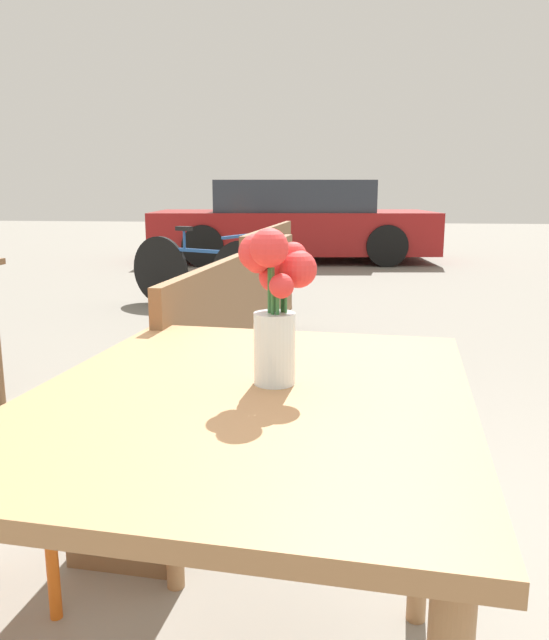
% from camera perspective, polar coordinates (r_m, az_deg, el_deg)
% --- Properties ---
extents(table_front, '(0.87, 1.05, 0.74)m').
position_cam_1_polar(table_front, '(1.17, -2.20, -11.23)').
color(table_front, '#9E7047').
rests_on(table_front, ground_plane).
extents(flower_vase, '(0.14, 0.13, 0.29)m').
position_cam_1_polar(flower_vase, '(1.13, 0.08, 1.62)').
color(flower_vase, silver).
rests_on(flower_vase, table_front).
extents(bench_near, '(0.52, 1.99, 0.85)m').
position_cam_1_polar(bench_near, '(2.62, -4.25, -1.82)').
color(bench_near, brown).
rests_on(bench_near, ground_plane).
extents(bench_middle, '(0.45, 1.71, 0.85)m').
position_cam_1_polar(bench_middle, '(4.20, -1.57, 3.25)').
color(bench_middle, brown).
rests_on(bench_middle, ground_plane).
extents(bicycle, '(1.48, 0.73, 0.76)m').
position_cam_1_polar(bicycle, '(5.82, -6.83, 4.38)').
color(bicycle, black).
rests_on(bicycle, ground_plane).
extents(parked_car, '(4.43, 2.24, 1.23)m').
position_cam_1_polar(parked_car, '(9.82, 1.72, 8.91)').
color(parked_car, maroon).
rests_on(parked_car, ground_plane).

